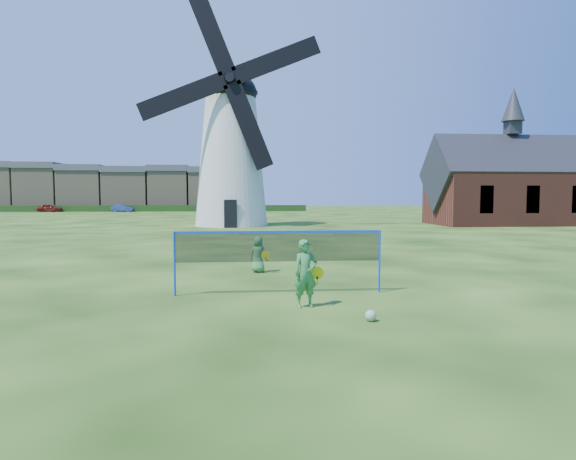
% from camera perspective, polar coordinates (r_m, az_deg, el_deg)
% --- Properties ---
extents(ground, '(220.00, 220.00, 0.00)m').
position_cam_1_polar(ground, '(12.27, -0.73, -7.18)').
color(ground, black).
rests_on(ground, ground).
extents(windmill, '(13.91, 5.86, 18.27)m').
position_cam_1_polar(windmill, '(39.57, -6.79, 9.47)').
color(windmill, white).
rests_on(windmill, ground).
extents(chapel, '(13.59, 6.59, 11.49)m').
position_cam_1_polar(chapel, '(44.94, 24.98, 4.72)').
color(chapel, brown).
rests_on(chapel, ground).
extents(badminton_net, '(5.05, 0.05, 1.55)m').
position_cam_1_polar(badminton_net, '(11.63, -1.08, -2.11)').
color(badminton_net, blue).
rests_on(badminton_net, ground).
extents(player_girl, '(0.72, 0.48, 1.46)m').
position_cam_1_polar(player_girl, '(10.31, 2.11, -5.20)').
color(player_girl, '#348342').
rests_on(player_girl, ground).
extents(player_boy, '(0.68, 0.52, 1.13)m').
position_cam_1_polar(player_boy, '(15.05, -3.54, -2.93)').
color(player_boy, '#46924A').
rests_on(player_boy, ground).
extents(play_ball, '(0.22, 0.22, 0.22)m').
position_cam_1_polar(play_ball, '(9.41, 9.80, -10.00)').
color(play_ball, green).
rests_on(play_ball, ground).
extents(terraced_houses, '(48.89, 8.40, 7.99)m').
position_cam_1_polar(terraced_houses, '(88.28, -23.11, 4.64)').
color(terraced_houses, '#9D8B68').
rests_on(terraced_houses, ground).
extents(hedge, '(62.00, 0.80, 1.00)m').
position_cam_1_polar(hedge, '(80.82, -20.28, 2.42)').
color(hedge, '#193814').
rests_on(hedge, ground).
extents(car_left, '(3.84, 2.40, 1.22)m').
position_cam_1_polar(car_left, '(82.50, -26.53, 2.35)').
color(car_left, maroon).
rests_on(car_left, ground).
extents(car_right, '(3.44, 1.40, 1.11)m').
position_cam_1_polar(car_right, '(79.80, -19.07, 2.47)').
color(car_right, navy).
rests_on(car_right, ground).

